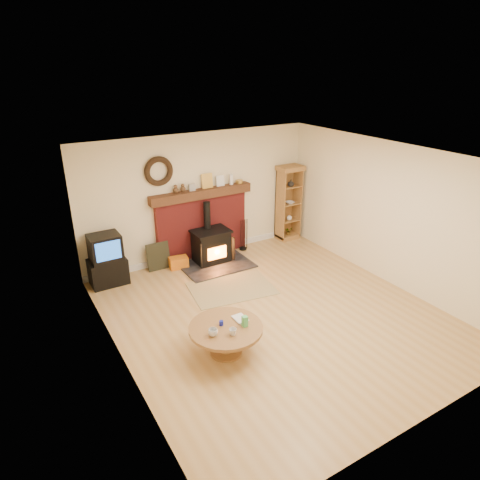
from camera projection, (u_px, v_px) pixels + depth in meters
ground at (275, 314)px, 7.10m from camera, size 5.50×5.50×0.00m
room_shell at (274, 215)px, 6.49m from camera, size 5.02×5.52×2.61m
chimney_breast at (202, 221)px, 8.89m from camera, size 2.20×0.22×1.78m
wood_stove at (212, 247)px, 8.76m from camera, size 1.40×1.00×1.26m
area_rug at (232, 288)px, 7.88m from camera, size 1.63×1.24×0.01m
tv_unit at (107, 261)px, 7.89m from camera, size 0.67×0.48×0.98m
curio_cabinet at (288, 203)px, 9.78m from camera, size 0.56×0.40×1.73m
firelog_box at (179, 262)px, 8.63m from camera, size 0.40×0.29×0.23m
leaning_painting at (158, 256)px, 8.51m from camera, size 0.47×0.12×0.56m
fire_tools at (243, 243)px, 9.44m from camera, size 0.19×0.16×0.70m
coffee_table at (226, 332)px, 6.02m from camera, size 1.05×1.05×0.61m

